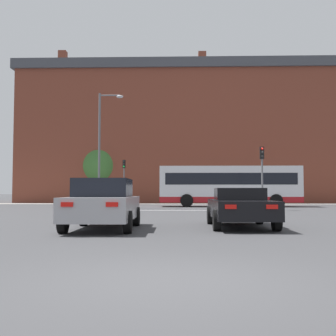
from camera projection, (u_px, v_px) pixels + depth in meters
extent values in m
plane|color=#3D3D3F|center=(170.00, 280.00, 5.58)|extent=(400.00, 400.00, 0.00)
cube|color=silver|center=(178.00, 210.00, 26.58)|extent=(8.60, 0.30, 0.01)
cube|color=#A09B91|center=(178.00, 204.00, 40.84)|extent=(69.56, 2.50, 0.01)
cube|color=brown|center=(200.00, 142.00, 50.84)|extent=(40.23, 13.35, 14.41)
cube|color=#42444C|center=(199.00, 79.00, 51.28)|extent=(41.03, 13.89, 1.07)
cube|color=brown|center=(63.00, 60.00, 48.63)|extent=(0.90, 0.90, 1.96)
cube|color=brown|center=(137.00, 71.00, 53.30)|extent=(0.90, 0.90, 1.96)
cube|color=brown|center=(202.00, 60.00, 48.91)|extent=(0.90, 0.90, 1.96)
cube|color=brown|center=(260.00, 70.00, 52.84)|extent=(0.90, 0.90, 1.96)
cube|color=brown|center=(333.00, 68.00, 51.94)|extent=(0.90, 0.90, 1.96)
cube|color=#9E9EA3|center=(104.00, 208.00, 13.19)|extent=(1.97, 4.44, 0.69)
cube|color=black|center=(103.00, 188.00, 13.18)|extent=(1.66, 2.01, 0.57)
cylinder|color=black|center=(84.00, 216.00, 14.55)|extent=(0.23, 0.64, 0.64)
cylinder|color=black|center=(136.00, 216.00, 14.52)|extent=(0.23, 0.64, 0.64)
cylinder|color=black|center=(63.00, 222.00, 11.81)|extent=(0.23, 0.64, 0.64)
cylinder|color=black|center=(128.00, 222.00, 11.79)|extent=(0.23, 0.64, 0.64)
cube|color=red|center=(67.00, 204.00, 10.98)|extent=(0.32, 0.05, 0.12)
cube|color=red|center=(112.00, 205.00, 10.97)|extent=(0.32, 0.05, 0.12)
cube|color=black|center=(240.00, 209.00, 13.95)|extent=(1.86, 4.46, 0.58)
cube|color=black|center=(239.00, 194.00, 14.09)|extent=(1.60, 1.34, 0.40)
cylinder|color=black|center=(210.00, 215.00, 15.34)|extent=(0.22, 0.64, 0.64)
cylinder|color=black|center=(259.00, 215.00, 15.28)|extent=(0.22, 0.64, 0.64)
cylinder|color=black|center=(217.00, 220.00, 12.58)|extent=(0.22, 0.64, 0.64)
cylinder|color=black|center=(277.00, 220.00, 12.53)|extent=(0.22, 0.64, 0.64)
cube|color=red|center=(231.00, 207.00, 11.73)|extent=(0.32, 0.05, 0.12)
cube|color=red|center=(272.00, 207.00, 11.70)|extent=(0.32, 0.05, 0.12)
cube|color=silver|center=(229.00, 184.00, 33.47)|extent=(11.01, 2.53, 2.83)
cube|color=#AD191E|center=(229.00, 199.00, 33.41)|extent=(11.03, 2.55, 0.44)
cube|color=black|center=(229.00, 179.00, 33.50)|extent=(10.13, 2.56, 0.90)
cylinder|color=black|center=(269.00, 200.00, 34.52)|extent=(1.00, 0.28, 1.00)
cylinder|color=black|center=(276.00, 201.00, 32.10)|extent=(1.00, 0.28, 1.00)
cylinder|color=black|center=(186.00, 200.00, 34.71)|extent=(1.00, 0.28, 1.00)
cylinder|color=black|center=(187.00, 201.00, 32.28)|extent=(1.00, 0.28, 1.00)
cylinder|color=slate|center=(262.00, 184.00, 27.08)|extent=(0.12, 0.12, 3.29)
cube|color=black|center=(262.00, 153.00, 27.20)|extent=(0.26, 0.20, 0.80)
sphere|color=red|center=(262.00, 149.00, 27.08)|extent=(0.17, 0.17, 0.17)
sphere|color=black|center=(262.00, 153.00, 27.07)|extent=(0.17, 0.17, 0.17)
sphere|color=black|center=(262.00, 157.00, 27.05)|extent=(0.17, 0.17, 0.17)
cylinder|color=slate|center=(124.00, 186.00, 40.42)|extent=(0.12, 0.12, 3.46)
cube|color=black|center=(124.00, 164.00, 40.54)|extent=(0.26, 0.20, 0.80)
sphere|color=black|center=(124.00, 161.00, 40.42)|extent=(0.17, 0.17, 0.17)
sphere|color=black|center=(124.00, 164.00, 40.41)|extent=(0.17, 0.17, 0.17)
sphere|color=#1ED14C|center=(124.00, 167.00, 40.40)|extent=(0.17, 0.17, 0.17)
cylinder|color=slate|center=(99.00, 150.00, 30.60)|extent=(0.16, 0.16, 8.39)
cylinder|color=slate|center=(110.00, 95.00, 30.80)|extent=(1.48, 0.10, 0.10)
ellipsoid|color=#B2B2B7|center=(120.00, 97.00, 30.78)|extent=(0.50, 0.36, 0.22)
cylinder|color=brown|center=(98.00, 200.00, 40.76)|extent=(0.13, 0.13, 0.78)
cylinder|color=brown|center=(98.00, 200.00, 40.61)|extent=(0.13, 0.13, 0.78)
cube|color=#336B38|center=(98.00, 193.00, 40.72)|extent=(0.39, 0.46, 0.62)
sphere|color=tan|center=(98.00, 188.00, 40.74)|extent=(0.24, 0.24, 0.24)
cylinder|color=#4C3823|center=(100.00, 193.00, 45.57)|extent=(0.36, 0.36, 2.11)
ellipsoid|color=#3D7033|center=(100.00, 166.00, 45.73)|extent=(4.30, 4.30, 4.52)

